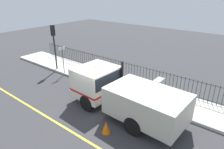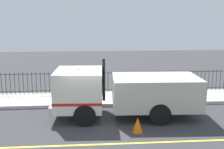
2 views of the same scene
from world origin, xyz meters
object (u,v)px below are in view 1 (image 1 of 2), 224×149
(worker_standing, at_px, (112,72))
(utility_cabinet, at_px, (158,87))
(work_truck, at_px, (119,91))
(traffic_cone, at_px, (106,127))
(street_sign, at_px, (63,56))
(traffic_light_near, at_px, (54,38))

(worker_standing, xyz_separation_m, utility_cabinet, (1.06, -2.98, -0.60))
(work_truck, relative_size, utility_cabinet, 6.59)
(traffic_cone, bearing_deg, utility_cabinet, -3.87)
(work_truck, bearing_deg, utility_cabinet, -15.25)
(work_truck, relative_size, street_sign, 3.04)
(worker_standing, bearing_deg, traffic_cone, -24.73)
(worker_standing, distance_m, traffic_cone, 4.77)
(work_truck, distance_m, utility_cabinet, 3.21)
(traffic_light_near, relative_size, traffic_cone, 5.86)
(traffic_light_near, distance_m, traffic_cone, 9.76)
(traffic_light_near, height_order, traffic_cone, traffic_light_near)
(traffic_light_near, bearing_deg, street_sign, 77.71)
(work_truck, bearing_deg, worker_standing, 48.68)
(work_truck, relative_size, traffic_cone, 10.87)
(utility_cabinet, bearing_deg, street_sign, 100.52)
(traffic_light_near, height_order, street_sign, traffic_light_near)
(worker_standing, xyz_separation_m, street_sign, (-0.37, 4.73, 0.29))
(traffic_light_near, bearing_deg, worker_standing, 89.97)
(utility_cabinet, xyz_separation_m, street_sign, (-1.43, 7.71, 0.90))
(traffic_light_near, relative_size, street_sign, 1.64)
(traffic_cone, distance_m, street_sign, 8.25)
(traffic_cone, bearing_deg, street_sign, 64.72)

